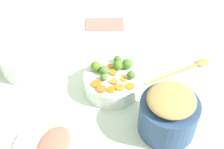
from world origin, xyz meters
name	(u,v)px	position (x,y,z in m)	size (l,w,h in m)	color
tabletop	(104,94)	(0.00, 0.00, 0.01)	(2.40, 2.40, 0.02)	silver
serving_bowl_carrots	(112,83)	(0.03, 0.02, 0.06)	(0.22, 0.22, 0.07)	white
metal_pot	(168,116)	(0.23, -0.18, 0.09)	(0.21, 0.21, 0.14)	navy
stuffing_mound	(172,100)	(0.23, -0.18, 0.18)	(0.17, 0.17, 0.04)	tan
carrot_slice_0	(114,82)	(0.04, -0.01, 0.10)	(0.03, 0.03, 0.01)	orange
carrot_slice_1	(111,66)	(0.03, 0.08, 0.09)	(0.03, 0.03, 0.01)	orange
carrot_slice_2	(130,86)	(0.10, -0.04, 0.10)	(0.03, 0.03, 0.01)	orange
carrot_slice_3	(120,87)	(0.06, -0.04, 0.10)	(0.03, 0.03, 0.01)	orange
carrot_slice_4	(96,84)	(-0.03, -0.02, 0.10)	(0.04, 0.04, 0.01)	orange
carrot_slice_5	(113,73)	(0.04, 0.03, 0.10)	(0.03, 0.03, 0.01)	orange
carrot_slice_6	(102,89)	(-0.01, -0.05, 0.10)	(0.03, 0.03, 0.01)	orange
carrot_slice_7	(124,80)	(0.08, 0.00, 0.09)	(0.02, 0.02, 0.01)	orange
carrot_slice_8	(111,90)	(0.03, -0.05, 0.10)	(0.03, 0.03, 0.01)	orange
brussels_sprout_0	(104,77)	(0.00, 0.00, 0.11)	(0.03, 0.03, 0.03)	#507D2D
brussels_sprout_1	(104,70)	(0.00, 0.04, 0.11)	(0.04, 0.04, 0.04)	#557C2E
brussels_sprout_2	(118,65)	(0.06, 0.06, 0.11)	(0.04, 0.04, 0.04)	#4C8329
brussels_sprout_3	(131,75)	(0.11, 0.01, 0.11)	(0.03, 0.03, 0.03)	#45752F
brussels_sprout_4	(127,64)	(0.09, 0.07, 0.11)	(0.04, 0.04, 0.04)	#477C24
brussels_sprout_5	(118,59)	(0.06, 0.10, 0.11)	(0.03, 0.03, 0.03)	#556C38
brussels_sprout_6	(96,66)	(-0.03, 0.05, 0.11)	(0.04, 0.04, 0.04)	#518124
wooden_spoon	(190,67)	(0.37, 0.13, 0.03)	(0.30, 0.16, 0.01)	tan
casserole_dish	(28,60)	(-0.32, 0.15, 0.07)	(0.23, 0.23, 0.09)	white
ham_plate	(52,149)	(-0.18, -0.26, 0.03)	(0.27, 0.27, 0.01)	white
ham_slice_main	(54,145)	(-0.17, -0.26, 0.04)	(0.16, 0.11, 0.02)	#D3705A
dish_towel	(106,24)	(0.00, 0.45, 0.02)	(0.19, 0.10, 0.01)	#AE7167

